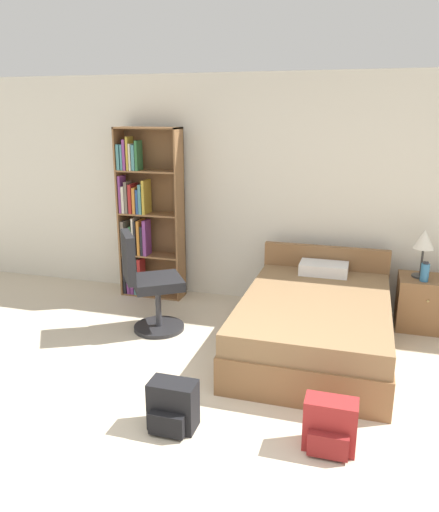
# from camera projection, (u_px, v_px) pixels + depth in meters

# --- Properties ---
(ground_plane) EXTENTS (14.00, 14.00, 0.00)m
(ground_plane) POSITION_uv_depth(u_px,v_px,m) (179.00, 481.00, 3.06)
(ground_plane) COLOR beige
(wall_back) EXTENTS (9.00, 0.06, 2.60)m
(wall_back) POSITION_uv_depth(u_px,v_px,m) (278.00, 192.00, 5.67)
(wall_back) COLOR silver
(wall_back) RESTS_ON ground_plane
(bookshelf) EXTENTS (0.76, 0.28, 2.02)m
(bookshelf) POSITION_uv_depth(u_px,v_px,m) (143.00, 217.00, 5.95)
(bookshelf) COLOR brown
(bookshelf) RESTS_ON ground_plane
(bed) EXTENTS (1.35, 2.04, 0.77)m
(bed) POSITION_uv_depth(u_px,v_px,m) (315.00, 322.00, 4.72)
(bed) COLOR brown
(bed) RESTS_ON ground_plane
(office_chair) EXTENTS (0.72, 0.69, 1.05)m
(office_chair) POSITION_uv_depth(u_px,v_px,m) (149.00, 285.00, 5.04)
(office_chair) COLOR #232326
(office_chair) RESTS_ON ground_plane
(nightstand) EXTENTS (0.55, 0.48, 0.55)m
(nightstand) POSITION_uv_depth(u_px,v_px,m) (424.00, 303.00, 5.18)
(nightstand) COLOR brown
(nightstand) RESTS_ON ground_plane
(table_lamp) EXTENTS (0.21, 0.21, 0.50)m
(table_lamp) POSITION_uv_depth(u_px,v_px,m) (424.00, 242.00, 5.03)
(table_lamp) COLOR #333333
(table_lamp) RESTS_ON nightstand
(water_bottle) EXTENTS (0.08, 0.08, 0.20)m
(water_bottle) POSITION_uv_depth(u_px,v_px,m) (425.00, 272.00, 4.98)
(water_bottle) COLOR teal
(water_bottle) RESTS_ON nightstand
(backpack_red) EXTENTS (0.35, 0.25, 0.36)m
(backpack_red) POSITION_uv_depth(u_px,v_px,m) (330.00, 426.00, 3.31)
(backpack_red) COLOR maroon
(backpack_red) RESTS_ON ground_plane
(backpack_black) EXTENTS (0.34, 0.26, 0.36)m
(backpack_black) POSITION_uv_depth(u_px,v_px,m) (173.00, 407.00, 3.54)
(backpack_black) COLOR black
(backpack_black) RESTS_ON ground_plane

